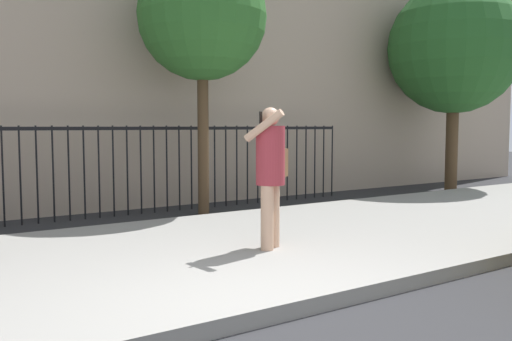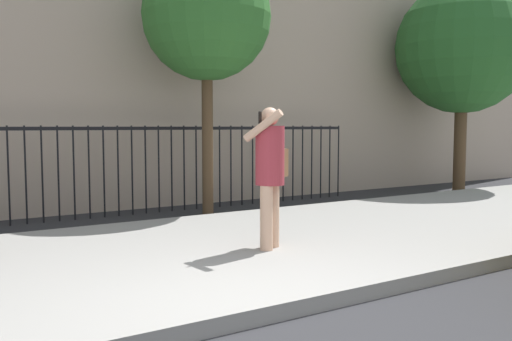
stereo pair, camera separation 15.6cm
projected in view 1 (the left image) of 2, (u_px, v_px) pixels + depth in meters
The scene contains 6 objects.
ground_plane at pixel (264, 327), 4.37m from camera, with size 60.00×60.00×0.00m, color #28282B.
sidewalk at pixel (152, 262), 6.18m from camera, with size 28.00×4.40×0.15m, color gray.
iron_fence at pixel (61, 160), 9.16m from camera, with size 12.03×0.04×1.60m.
pedestrian_on_phone at pixel (271, 167), 6.47m from camera, with size 0.72×0.62×1.66m.
street_tree_near at pixel (202, 16), 9.73m from camera, with size 2.29×2.29×4.68m.
street_tree_far at pixel (454, 48), 13.38m from camera, with size 3.18×3.18×5.08m.
Camera 1 is at (-2.44, -3.49, 1.59)m, focal length 38.78 mm.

